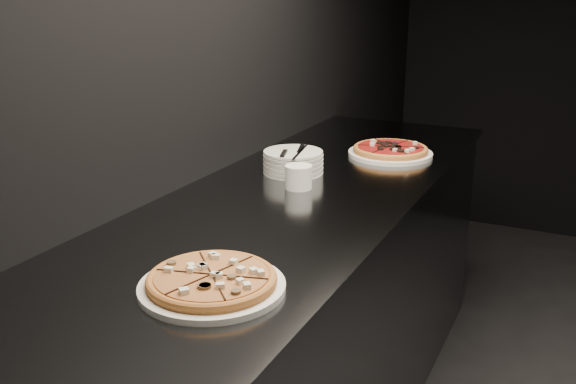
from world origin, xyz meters
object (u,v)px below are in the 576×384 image
at_px(counter, 298,318).
at_px(plate_stack, 293,162).
at_px(cutlery, 293,152).
at_px(ramekin, 298,176).
at_px(pizza_tomato, 390,151).
at_px(pizza_mushroom, 212,282).

height_order(counter, plate_stack, plate_stack).
bearing_deg(plate_stack, cutlery, -62.38).
bearing_deg(plate_stack, ramekin, -59.13).
relative_size(pizza_tomato, ramekin, 4.04).
distance_m(pizza_mushroom, plate_stack, 0.94).
distance_m(plate_stack, cutlery, 0.05).
bearing_deg(pizza_tomato, pizza_mushroom, -90.11).
xyz_separation_m(pizza_tomato, plate_stack, (-0.24, -0.38, 0.02)).
bearing_deg(ramekin, pizza_tomato, 75.02).
bearing_deg(pizza_mushroom, counter, 99.80).
bearing_deg(pizza_tomato, plate_stack, -122.44).
distance_m(pizza_tomato, ramekin, 0.56).
relative_size(counter, plate_stack, 11.59).
bearing_deg(counter, pizza_mushroom, -80.20).
xyz_separation_m(cutlery, ramekin, (0.09, -0.15, -0.04)).
relative_size(counter, cutlery, 10.82).
distance_m(counter, plate_stack, 0.55).
xyz_separation_m(plate_stack, ramekin, (0.10, -0.16, 0.00)).
distance_m(pizza_mushroom, cutlery, 0.93).
bearing_deg(cutlery, pizza_mushroom, -93.49).
relative_size(counter, pizza_mushroom, 6.91).
bearing_deg(cutlery, counter, -77.31).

